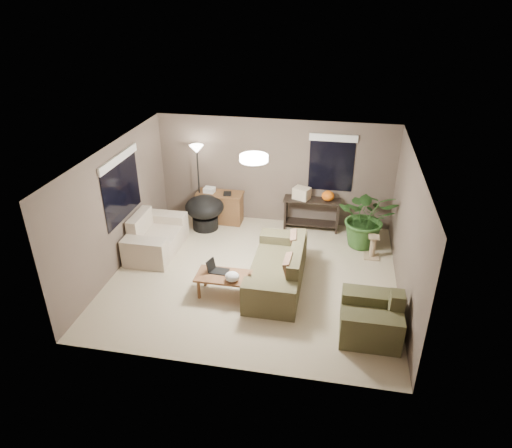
% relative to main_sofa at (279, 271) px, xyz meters
% --- Properties ---
extents(room_shell, '(5.50, 5.50, 5.50)m').
position_rel_main_sofa_xyz_m(room_shell, '(-0.52, 0.18, 0.96)').
color(room_shell, '#BEAD8D').
rests_on(room_shell, ground).
extents(main_sofa, '(0.95, 2.20, 0.85)m').
position_rel_main_sofa_xyz_m(main_sofa, '(0.00, 0.00, 0.00)').
color(main_sofa, brown).
rests_on(main_sofa, ground).
extents(throw_pillows, '(0.27, 1.36, 0.47)m').
position_rel_main_sofa_xyz_m(throw_pillows, '(0.26, 0.00, 0.36)').
color(throw_pillows, '#8C7251').
rests_on(throw_pillows, main_sofa).
extents(loveseat, '(0.90, 1.60, 0.85)m').
position_rel_main_sofa_xyz_m(loveseat, '(-2.79, 0.74, 0.00)').
color(loveseat, beige).
rests_on(loveseat, ground).
extents(armchair, '(0.95, 1.00, 0.85)m').
position_rel_main_sofa_xyz_m(armchair, '(1.67, -1.13, 0.00)').
color(armchair, brown).
rests_on(armchair, ground).
extents(coffee_table, '(1.00, 0.55, 0.42)m').
position_rel_main_sofa_xyz_m(coffee_table, '(-0.95, -0.52, 0.06)').
color(coffee_table, brown).
rests_on(coffee_table, ground).
extents(laptop, '(0.40, 0.24, 0.24)m').
position_rel_main_sofa_xyz_m(laptop, '(-1.12, -0.42, 0.19)').
color(laptop, black).
rests_on(laptop, coffee_table).
extents(plastic_bag, '(0.32, 0.30, 0.18)m').
position_rel_main_sofa_xyz_m(plastic_bag, '(-0.75, -0.67, 0.22)').
color(plastic_bag, white).
rests_on(plastic_bag, coffee_table).
extents(desk, '(1.10, 0.50, 0.75)m').
position_rel_main_sofa_xyz_m(desk, '(-1.77, 2.36, 0.08)').
color(desk, brown).
rests_on(desk, ground).
extents(desk_papers, '(0.69, 0.29, 0.12)m').
position_rel_main_sofa_xyz_m(desk_papers, '(-1.93, 2.35, 0.51)').
color(desk_papers, silver).
rests_on(desk_papers, desk).
extents(console_table, '(1.30, 0.40, 0.75)m').
position_rel_main_sofa_xyz_m(console_table, '(0.42, 2.39, 0.14)').
color(console_table, black).
rests_on(console_table, ground).
extents(pumpkin, '(0.36, 0.36, 0.23)m').
position_rel_main_sofa_xyz_m(pumpkin, '(0.77, 2.39, 0.57)').
color(pumpkin, orange).
rests_on(pumpkin, console_table).
extents(cardboard_box, '(0.44, 0.39, 0.27)m').
position_rel_main_sofa_xyz_m(cardboard_box, '(0.17, 2.39, 0.59)').
color(cardboard_box, beige).
rests_on(cardboard_box, console_table).
extents(papasan_chair, '(0.95, 0.95, 0.80)m').
position_rel_main_sofa_xyz_m(papasan_chair, '(-2.03, 1.95, 0.17)').
color(papasan_chair, black).
rests_on(papasan_chair, ground).
extents(floor_lamp, '(0.32, 0.32, 1.91)m').
position_rel_main_sofa_xyz_m(floor_lamp, '(-2.25, 2.30, 1.30)').
color(floor_lamp, black).
rests_on(floor_lamp, ground).
extents(ceiling_fixture, '(0.50, 0.50, 0.10)m').
position_rel_main_sofa_xyz_m(ceiling_fixture, '(-0.52, 0.18, 2.15)').
color(ceiling_fixture, white).
rests_on(ceiling_fixture, room_shell).
extents(houseplant, '(1.23, 1.37, 1.07)m').
position_rel_main_sofa_xyz_m(houseplant, '(1.64, 1.82, 0.24)').
color(houseplant, '#2D5923').
rests_on(houseplant, ground).
extents(cat_scratching_post, '(0.32, 0.32, 0.50)m').
position_rel_main_sofa_xyz_m(cat_scratching_post, '(1.79, 1.34, -0.08)').
color(cat_scratching_post, tan).
rests_on(cat_scratching_post, ground).
extents(window_left, '(0.05, 1.56, 1.33)m').
position_rel_main_sofa_xyz_m(window_left, '(-3.25, 0.48, 1.49)').
color(window_left, black).
rests_on(window_left, room_shell).
extents(window_back, '(1.06, 0.05, 1.33)m').
position_rel_main_sofa_xyz_m(window_back, '(0.78, 2.66, 1.49)').
color(window_back, black).
rests_on(window_back, room_shell).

